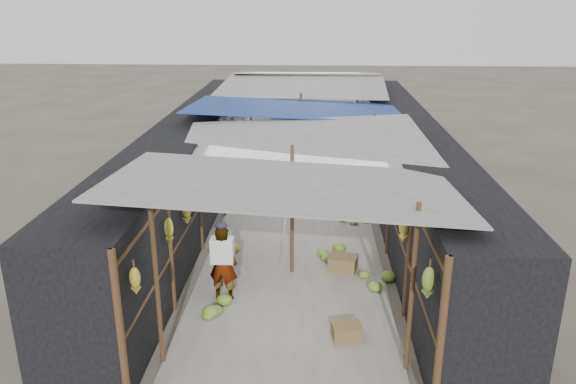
% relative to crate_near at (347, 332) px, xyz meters
% --- Properties ---
extents(ground, '(80.00, 80.00, 0.00)m').
position_rel_crate_near_xyz_m(ground, '(-0.97, -0.71, -0.14)').
color(ground, '#6B6356').
rests_on(ground, ground).
extents(aisle_slab, '(3.60, 16.00, 0.02)m').
position_rel_crate_near_xyz_m(aisle_slab, '(-0.97, 5.79, -0.13)').
color(aisle_slab, '#9E998E').
rests_on(aisle_slab, ground).
extents(stall_left, '(1.40, 15.00, 2.30)m').
position_rel_crate_near_xyz_m(stall_left, '(-3.67, 5.79, 1.01)').
color(stall_left, black).
rests_on(stall_left, ground).
extents(stall_right, '(1.40, 15.00, 2.30)m').
position_rel_crate_near_xyz_m(stall_right, '(1.73, 5.79, 1.01)').
color(stall_right, black).
rests_on(stall_right, ground).
extents(crate_near, '(0.51, 0.43, 0.27)m').
position_rel_crate_near_xyz_m(crate_near, '(0.00, 0.00, 0.00)').
color(crate_near, olive).
rests_on(crate_near, ground).
extents(crate_mid, '(0.63, 0.55, 0.32)m').
position_rel_crate_near_xyz_m(crate_mid, '(0.04, 2.40, 0.02)').
color(crate_mid, olive).
rests_on(crate_mid, ground).
extents(crate_back, '(0.48, 0.44, 0.25)m').
position_rel_crate_near_xyz_m(crate_back, '(-0.95, 5.79, -0.01)').
color(crate_back, olive).
rests_on(crate_back, ground).
extents(black_basin, '(0.58, 0.58, 0.17)m').
position_rel_crate_near_xyz_m(black_basin, '(0.65, 7.43, -0.05)').
color(black_basin, black).
rests_on(black_basin, ground).
extents(vendor_elderly, '(0.57, 0.42, 1.43)m').
position_rel_crate_near_xyz_m(vendor_elderly, '(-2.15, 1.18, 0.58)').
color(vendor_elderly, white).
rests_on(vendor_elderly, ground).
extents(shopper_blue, '(1.07, 0.99, 1.77)m').
position_rel_crate_near_xyz_m(shopper_blue, '(-0.96, 8.56, 0.75)').
color(shopper_blue, '#1D4B95').
rests_on(shopper_blue, ground).
extents(vendor_seated, '(0.45, 0.61, 0.84)m').
position_rel_crate_near_xyz_m(vendor_seated, '(0.37, 8.32, 0.29)').
color(vendor_seated, '#554E49').
rests_on(vendor_seated, ground).
extents(market_canopy, '(5.62, 15.20, 2.77)m').
position_rel_crate_near_xyz_m(market_canopy, '(-0.94, 6.15, 2.27)').
color(market_canopy, brown).
rests_on(market_canopy, ground).
extents(hanging_bananas, '(3.95, 14.05, 0.73)m').
position_rel_crate_near_xyz_m(hanging_bananas, '(-1.09, 5.81, 1.52)').
color(hanging_bananas, '#A59C2A').
rests_on(hanging_bananas, ground).
extents(floor_bananas, '(3.60, 9.64, 0.35)m').
position_rel_crate_near_xyz_m(floor_bananas, '(-0.36, 4.89, 0.01)').
color(floor_bananas, olive).
rests_on(floor_bananas, ground).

